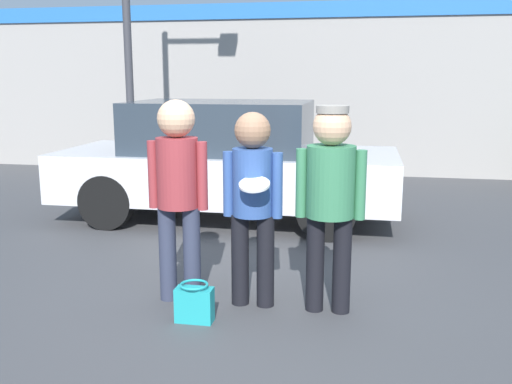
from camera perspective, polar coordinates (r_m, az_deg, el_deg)
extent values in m
plane|color=#3F3F42|center=(5.01, -0.99, -11.20)|extent=(56.00, 56.00, 0.00)
cube|color=gray|center=(11.48, 6.16, 10.11)|extent=(24.00, 0.18, 3.33)
cube|color=#2666B2|center=(11.44, 6.29, 17.71)|extent=(24.00, 0.04, 0.30)
cylinder|color=#2D3347|center=(5.05, -8.82, -6.08)|extent=(0.15, 0.15, 0.84)
cylinder|color=#2D3347|center=(4.98, -6.42, -6.26)|extent=(0.15, 0.15, 0.84)
cylinder|color=maroon|center=(4.85, -7.86, 1.92)|extent=(0.35, 0.35, 0.59)
cylinder|color=maroon|center=(4.93, -10.23, 1.74)|extent=(0.09, 0.09, 0.58)
cylinder|color=maroon|center=(4.79, -5.40, 1.60)|extent=(0.09, 0.09, 0.58)
sphere|color=tan|center=(4.80, -8.01, 7.28)|extent=(0.31, 0.31, 0.31)
cylinder|color=black|center=(4.90, -1.60, -6.77)|extent=(0.15, 0.15, 0.79)
cylinder|color=black|center=(4.86, 0.95, -6.93)|extent=(0.15, 0.15, 0.79)
cylinder|color=#2D4C8C|center=(4.71, -0.34, 0.99)|extent=(0.33, 0.33, 0.56)
cylinder|color=#2D4C8C|center=(4.76, -2.78, 0.82)|extent=(0.09, 0.09, 0.55)
cylinder|color=#2D4C8C|center=(4.68, 2.14, 0.64)|extent=(0.09, 0.09, 0.55)
sphere|color=#8C664C|center=(4.65, -0.35, 6.20)|extent=(0.30, 0.30, 0.30)
cylinder|color=white|center=(4.47, -0.16, 0.76)|extent=(0.24, 0.24, 0.10)
cylinder|color=black|center=(4.80, 5.93, -7.11)|extent=(0.15, 0.15, 0.82)
cylinder|color=black|center=(4.78, 8.58, -7.23)|extent=(0.15, 0.15, 0.82)
cylinder|color=#33724C|center=(4.61, 7.47, 1.05)|extent=(0.39, 0.39, 0.58)
cylinder|color=#33724C|center=(4.64, 4.55, 0.90)|extent=(0.09, 0.09, 0.56)
cylinder|color=#33724C|center=(4.61, 10.40, 0.68)|extent=(0.09, 0.09, 0.56)
sphere|color=tan|center=(4.56, 7.62, 6.53)|extent=(0.31, 0.31, 0.31)
cylinder|color=gray|center=(4.55, 7.66, 8.20)|extent=(0.26, 0.26, 0.06)
cube|color=silver|center=(7.80, -2.81, 1.80)|extent=(4.53, 1.85, 0.64)
cube|color=#28333D|center=(7.74, -3.52, 6.58)|extent=(2.36, 1.59, 0.66)
cylinder|color=black|center=(8.46, 7.83, 0.64)|extent=(0.71, 0.22, 0.71)
cylinder|color=black|center=(6.84, 7.07, -1.93)|extent=(0.71, 0.22, 0.71)
cylinder|color=black|center=(9.04, -10.24, 1.26)|extent=(0.71, 0.22, 0.71)
cylinder|color=black|center=(7.55, -14.71, -0.95)|extent=(0.71, 0.22, 0.71)
cylinder|color=#38383D|center=(9.07, -12.76, 15.53)|extent=(0.12, 0.12, 5.22)
cube|color=teal|center=(4.67, -6.18, -11.16)|extent=(0.30, 0.14, 0.28)
torus|color=teal|center=(4.61, -6.22, -9.20)|extent=(0.23, 0.23, 0.02)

